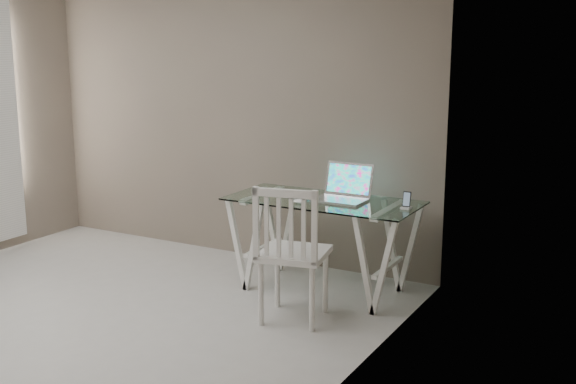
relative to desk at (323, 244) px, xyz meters
name	(u,v)px	position (x,y,z in m)	size (l,w,h in m)	color
room	(31,81)	(-1.26, -1.68, 1.33)	(4.50, 4.52, 2.71)	#ADABA6
desk	(323,244)	(0.00, 0.00, 0.00)	(1.50, 0.70, 0.75)	silver
chair	(291,248)	(0.10, -0.71, 0.17)	(0.54, 0.54, 1.00)	silver
laptop	(344,191)	(0.13, 0.09, 0.43)	(0.40, 0.35, 0.27)	silver
keyboard	(294,196)	(-0.25, -0.02, 0.37)	(0.30, 0.13, 0.01)	silver
mouse	(300,201)	(-0.10, -0.20, 0.38)	(0.10, 0.06, 0.03)	white
phone_dock	(406,204)	(0.67, 0.03, 0.40)	(0.07, 0.07, 0.13)	white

